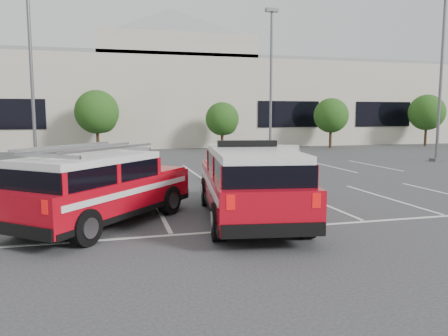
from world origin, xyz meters
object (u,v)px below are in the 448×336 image
object	(u,v)px
convention_building	(152,97)
tree_mid_left	(98,114)
tree_far_right	(427,114)
ladder_suv	(100,193)
white_pickup	(279,170)
tree_mid_right	(223,120)
light_pole_mid	(271,83)
light_pole_right	(441,79)
fire_chief_suv	(250,189)
light_pole_left	(31,72)
tree_right	(332,117)

from	to	relation	value
convention_building	tree_mid_left	bearing A→B (deg)	-117.40
tree_far_right	ladder_suv	distance (m)	37.70
tree_far_right	white_pickup	size ratio (longest dim) A/B	0.87
convention_building	white_pickup	xyz separation A→B (m)	(2.55, -28.17, -4.07)
white_pickup	tree_mid_right	bearing A→B (deg)	108.20
light_pole_mid	ladder_suv	world-z (taller)	light_pole_mid
convention_building	light_pole_mid	world-z (taller)	convention_building
convention_building	light_pole_right	xyz separation A→B (m)	(15.82, -21.86, 0.47)
fire_chief_suv	light_pole_right	bearing A→B (deg)	44.43
ladder_suv	light_pole_right	bearing A→B (deg)	69.02
convention_building	light_pole_left	bearing A→B (deg)	-112.39
tree_far_right	tree_mid_left	bearing A→B (deg)	180.00
ladder_suv	light_pole_left	bearing A→B (deg)	145.07
light_pole_mid	light_pole_right	world-z (taller)	same
ladder_suv	white_pickup	bearing A→B (deg)	75.10
white_pickup	tree_right	bearing A→B (deg)	81.56
tree_mid_right	light_pole_mid	xyz separation A→B (m)	(1.91, -6.05, 2.68)
tree_right	fire_chief_suv	xyz separation A→B (m)	(-15.45, -23.91, -1.86)
convention_building	tree_mid_right	size ratio (longest dim) A/B	15.04
light_pole_left	light_pole_right	world-z (taller)	same
light_pole_left	ladder_suv	world-z (taller)	light_pole_left
ladder_suv	tree_right	bearing A→B (deg)	90.15
tree_far_right	ladder_suv	world-z (taller)	tree_far_right
convention_building	tree_far_right	bearing A→B (deg)	-21.51
tree_mid_left	light_pole_mid	world-z (taller)	light_pole_mid
convention_building	light_pole_left	distance (m)	21.49
tree_mid_right	white_pickup	size ratio (longest dim) A/B	0.72
light_pole_left	ladder_suv	xyz separation A→B (m)	(3.59, -13.32, -4.32)
tree_right	light_pole_right	bearing A→B (deg)	-85.69
convention_building	fire_chief_suv	world-z (taller)	convention_building
light_pole_mid	ladder_suv	xyz separation A→B (m)	(-11.41, -17.32, -4.32)
tree_right	light_pole_mid	bearing A→B (deg)	-143.23
ladder_suv	convention_building	bearing A→B (deg)	122.12
tree_mid_left	white_pickup	xyz separation A→B (m)	(7.64, -18.35, -2.39)
convention_building	ladder_suv	bearing A→B (deg)	-97.88
light_pole_left	tree_right	bearing A→B (deg)	23.51
tree_far_right	fire_chief_suv	distance (m)	34.98
tree_mid_left	fire_chief_suv	world-z (taller)	tree_mid_left
tree_far_right	light_pole_right	size ratio (longest dim) A/B	0.47
light_pole_right	fire_chief_suv	size ratio (longest dim) A/B	1.55
light_pole_right	ladder_suv	bearing A→B (deg)	-150.98
light_pole_left	light_pole_mid	bearing A→B (deg)	14.93
light_pole_mid	fire_chief_suv	world-z (taller)	light_pole_mid
light_pole_right	light_pole_mid	bearing A→B (deg)	146.31
tree_mid_left	tree_mid_right	xyz separation A→B (m)	(10.00, -0.00, -0.54)
tree_right	light_pole_mid	xyz separation A→B (m)	(-8.09, -6.05, 2.41)
tree_right	white_pickup	world-z (taller)	tree_right
tree_right	light_pole_right	world-z (taller)	light_pole_right
white_pickup	fire_chief_suv	bearing A→B (deg)	-93.56
tree_mid_right	fire_chief_suv	bearing A→B (deg)	-102.85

